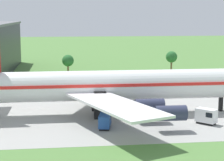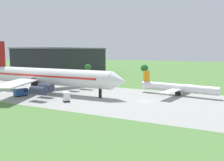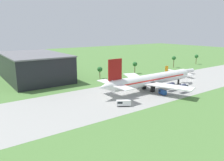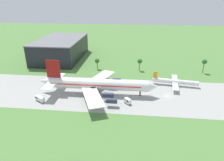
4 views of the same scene
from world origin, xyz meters
The scene contains 8 objects.
ground_plane centered at (0.00, 0.00, 0.00)m, with size 600.00×600.00×0.00m, color #517F3D.
taxiway_strip centered at (0.00, 0.00, 0.01)m, with size 320.00×44.00×0.02m.
jet_airliner centered at (-40.58, -1.54, 6.10)m, with size 69.05×52.04×19.76m.
regional_aircraft centered at (6.67, 15.19, 2.70)m, with size 28.21×25.51×8.19m.
baggage_tug centered at (-22.34, -11.32, 1.57)m, with size 4.09×4.18×2.96m.
catering_van centered at (-41.84, -11.63, 1.39)m, with size 2.86×4.94×2.60m.
terminal_building centered at (-85.50, 66.48, 8.87)m, with size 36.72×61.20×17.71m.
palm_tree_row centered at (8.79, 40.65, 7.48)m, with size 117.45×3.60×10.48m.
Camera 2 is at (26.24, -73.69, 16.09)m, focal length 40.00 mm.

